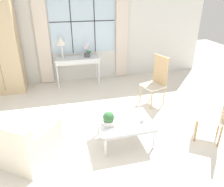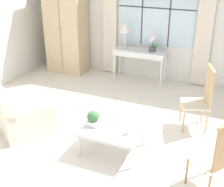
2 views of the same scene
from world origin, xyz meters
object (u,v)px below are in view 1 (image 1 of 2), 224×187
at_px(table_lamp, 61,42).
at_px(pillar_candle, 142,119).
at_px(accent_chair_wooden, 219,110).
at_px(armchair_upholstered, 25,143).
at_px(coffee_table, 125,123).
at_px(potted_plant_small, 109,119).
at_px(potted_orchid, 87,51).
at_px(side_chair_wooden, 157,78).
at_px(console_table, 77,61).

bearing_deg(table_lamp, pillar_candle, -68.65).
distance_m(table_lamp, accent_chair_wooden, 4.03).
xyz_separation_m(armchair_upholstered, coffee_table, (1.62, 0.03, 0.10)).
bearing_deg(table_lamp, accent_chair_wooden, -52.89).
bearing_deg(armchair_upholstered, potted_plant_small, -1.00).
height_order(accent_chair_wooden, pillar_candle, accent_chair_wooden).
relative_size(potted_orchid, side_chair_wooden, 0.35).
height_order(potted_plant_small, pillar_candle, potted_plant_small).
height_order(console_table, potted_orchid, potted_orchid).
bearing_deg(console_table, pillar_candle, -75.32).
height_order(table_lamp, potted_plant_small, table_lamp).
bearing_deg(armchair_upholstered, accent_chair_wooden, -5.65).
height_order(armchair_upholstered, potted_plant_small, armchair_upholstered).
xyz_separation_m(potted_orchid, potted_plant_small, (-0.09, -2.90, -0.37)).
xyz_separation_m(armchair_upholstered, potted_plant_small, (1.33, -0.02, 0.26)).
height_order(accent_chair_wooden, coffee_table, accent_chair_wooden).
bearing_deg(coffee_table, table_lamp, 106.96).
distance_m(potted_orchid, armchair_upholstered, 3.26).
relative_size(console_table, coffee_table, 1.31).
distance_m(table_lamp, potted_plant_small, 3.02).
bearing_deg(console_table, table_lamp, 178.75).
relative_size(side_chair_wooden, accent_chair_wooden, 1.04).
height_order(table_lamp, coffee_table, table_lamp).
relative_size(potted_orchid, potted_plant_small, 1.61).
xyz_separation_m(armchair_upholstered, side_chair_wooden, (2.75, 1.24, 0.34)).
relative_size(console_table, armchair_upholstered, 1.06).
xyz_separation_m(coffee_table, potted_plant_small, (-0.30, -0.05, 0.16)).
bearing_deg(side_chair_wooden, potted_plant_small, -138.44).
xyz_separation_m(accent_chair_wooden, coffee_table, (-1.54, 0.34, -0.22)).
distance_m(side_chair_wooden, potted_plant_small, 1.90).
xyz_separation_m(side_chair_wooden, accent_chair_wooden, (0.41, -1.55, -0.02)).
bearing_deg(potted_orchid, armchair_upholstered, -116.21).
xyz_separation_m(accent_chair_wooden, potted_plant_small, (-1.84, 0.29, -0.06)).
relative_size(potted_orchid, armchair_upholstered, 0.35).
height_order(console_table, side_chair_wooden, side_chair_wooden).
bearing_deg(side_chair_wooden, pillar_candle, -123.19).
bearing_deg(table_lamp, armchair_upholstered, -104.79).
xyz_separation_m(console_table, table_lamp, (-0.38, 0.01, 0.54)).
bearing_deg(console_table, accent_chair_wooden, -57.43).
xyz_separation_m(console_table, potted_plant_small, (0.19, -2.88, -0.13)).
xyz_separation_m(side_chair_wooden, pillar_candle, (-0.85, -1.30, -0.15)).
bearing_deg(armchair_upholstered, side_chair_wooden, 24.26).
relative_size(console_table, accent_chair_wooden, 1.12).
bearing_deg(accent_chair_wooden, coffee_table, 167.54).
bearing_deg(potted_orchid, pillar_candle, -80.59).
relative_size(console_table, potted_orchid, 3.08).
distance_m(armchair_upholstered, potted_plant_small, 1.35).
xyz_separation_m(coffee_table, pillar_candle, (0.28, -0.09, 0.09)).
relative_size(table_lamp, coffee_table, 0.64).
bearing_deg(potted_plant_small, armchair_upholstered, 179.00).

